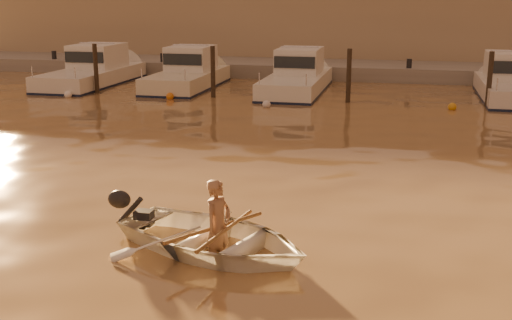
% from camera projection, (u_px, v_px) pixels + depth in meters
% --- Properties ---
extents(ground_plane, '(160.00, 160.00, 0.00)m').
position_uv_depth(ground_plane, '(286.00, 231.00, 11.16)').
color(ground_plane, brown).
rests_on(ground_plane, ground).
extents(dinghy, '(3.97, 3.39, 0.70)m').
position_uv_depth(dinghy, '(213.00, 238.00, 10.21)').
color(dinghy, white).
rests_on(dinghy, ground_plane).
extents(person, '(0.53, 0.64, 1.51)m').
position_uv_depth(person, '(218.00, 226.00, 10.10)').
color(person, '#916648').
rests_on(person, dinghy).
extents(outboard_motor, '(0.98, 0.68, 0.70)m').
position_uv_depth(outboard_motor, '(143.00, 218.00, 10.98)').
color(outboard_motor, black).
rests_on(outboard_motor, dinghy).
extents(oar_port, '(0.34, 2.09, 0.13)m').
position_uv_depth(oar_port, '(226.00, 230.00, 10.03)').
color(oar_port, brown).
rests_on(oar_port, dinghy).
extents(oar_starboard, '(1.10, 1.85, 0.13)m').
position_uv_depth(oar_starboard, '(216.00, 227.00, 10.13)').
color(oar_starboard, brown).
rests_on(oar_starboard, dinghy).
extents(moored_boat_0, '(2.37, 7.51, 1.75)m').
position_uv_depth(moored_boat_0, '(92.00, 71.00, 28.68)').
color(moored_boat_0, silver).
rests_on(moored_boat_0, ground_plane).
extents(moored_boat_1, '(2.24, 6.66, 1.75)m').
position_uv_depth(moored_boat_1, '(187.00, 73.00, 27.69)').
color(moored_boat_1, beige).
rests_on(moored_boat_1, ground_plane).
extents(moored_boat_2, '(2.20, 7.39, 1.75)m').
position_uv_depth(moored_boat_2, '(297.00, 77.00, 26.63)').
color(moored_boat_2, silver).
rests_on(moored_boat_2, ground_plane).
extents(moored_boat_4, '(2.19, 6.78, 1.75)m').
position_uv_depth(moored_boat_4, '(511.00, 83.00, 24.79)').
color(moored_boat_4, silver).
rests_on(moored_boat_4, ground_plane).
extents(piling_0, '(0.18, 0.18, 2.20)m').
position_uv_depth(piling_0, '(96.00, 71.00, 26.24)').
color(piling_0, '#2D2319').
rests_on(piling_0, ground_plane).
extents(piling_1, '(0.18, 0.18, 2.20)m').
position_uv_depth(piling_1, '(213.00, 74.00, 25.14)').
color(piling_1, '#2D2319').
rests_on(piling_1, ground_plane).
extents(piling_2, '(0.18, 0.18, 2.20)m').
position_uv_depth(piling_2, '(349.00, 78.00, 23.98)').
color(piling_2, '#2D2319').
rests_on(piling_2, ground_plane).
extents(piling_3, '(0.18, 0.18, 2.20)m').
position_uv_depth(piling_3, '(489.00, 83.00, 22.88)').
color(piling_3, '#2D2319').
rests_on(piling_3, ground_plane).
extents(fender_a, '(0.30, 0.30, 0.30)m').
position_uv_depth(fender_a, '(68.00, 95.00, 25.36)').
color(fender_a, white).
rests_on(fender_a, ground_plane).
extents(fender_b, '(0.30, 0.30, 0.30)m').
position_uv_depth(fender_b, '(170.00, 96.00, 24.90)').
color(fender_b, orange).
rests_on(fender_b, ground_plane).
extents(fender_c, '(0.30, 0.30, 0.30)m').
position_uv_depth(fender_c, '(266.00, 104.00, 23.11)').
color(fender_c, silver).
rests_on(fender_c, ground_plane).
extents(fender_d, '(0.30, 0.30, 0.30)m').
position_uv_depth(fender_d, '(452.00, 107.00, 22.62)').
color(fender_d, '#C68317').
rests_on(fender_d, ground_plane).
extents(quay, '(52.00, 4.00, 1.00)m').
position_uv_depth(quay, '(366.00, 74.00, 31.38)').
color(quay, gray).
rests_on(quay, ground_plane).
extents(waterfront_building, '(46.00, 7.00, 4.80)m').
position_uv_depth(waterfront_building, '(375.00, 22.00, 35.99)').
color(waterfront_building, '#9E8466').
rests_on(waterfront_building, quay).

